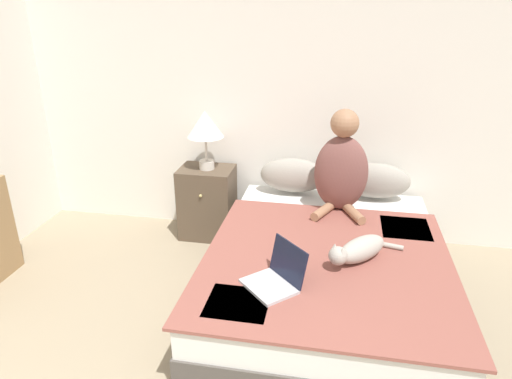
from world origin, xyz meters
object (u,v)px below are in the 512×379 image
Objects in this scene: pillow_near at (293,175)px; person_sitting at (341,168)px; laptop_open at (276,277)px; bed at (326,274)px; cat_tabby at (358,250)px; pillow_far at (375,181)px; nightstand at (208,202)px; table_lamp at (205,126)px.

pillow_near is 0.53m from person_sitting.
person_sitting is at bearing 119.52° from laptop_open.
person_sitting is 1.22m from laptop_open.
cat_tabby is (0.19, -0.18, 0.32)m from bed.
pillow_far is 0.87× the size of nightstand.
pillow_near is at bearing 3.19° from table_lamp.
laptop_open reaches higher than cat_tabby.
laptop_open is 0.63× the size of nightstand.
laptop_open is (-0.34, -1.14, -0.29)m from person_sitting.
pillow_near and pillow_far have the same top height.
person_sitting is at bearing 84.74° from bed.
pillow_near reaches higher than cat_tabby.
pillow_far is at bearing 68.88° from bed.
person_sitting is at bearing -12.03° from nightstand.
pillow_near is 1.38× the size of laptop_open.
cat_tabby is at bearing -43.25° from bed.
table_lamp reaches higher than pillow_far.
pillow_near is at bearing 3.07° from nightstand.
bed is 5.06× the size of laptop_open.
person_sitting reaches higher than pillow_near.
pillow_far is 1.08m from cat_tabby.
person_sitting is (0.40, -0.29, 0.19)m from pillow_near.
cat_tabby is (0.14, -0.78, -0.26)m from person_sitting.
pillow_near is 1.43m from laptop_open.
pillow_near is 1.20m from cat_tabby.
pillow_near is 0.87× the size of nightstand.
cat_tabby is at bearing -80.18° from person_sitting.
nightstand is (-0.76, -0.04, -0.30)m from pillow_near.
table_lamp is at bearing -178.33° from pillow_far.
bed is 4.05× the size of table_lamp.
nightstand reaches higher than cat_tabby.
laptop_open is (-0.28, -0.54, 0.29)m from bed.
bed is 1.03m from pillow_near.
bed is 4.23× the size of cat_tabby.
cat_tabby is (-0.15, -1.07, -0.07)m from pillow_far.
pillow_far is at bearing 1.67° from table_lamp.
bed is at bearing -68.87° from pillow_near.
laptop_open is 0.80× the size of table_lamp.
cat_tabby is 1.67m from nightstand.
pillow_near is 1.16× the size of cat_tabby.
bed is 3.19× the size of nightstand.
cat_tabby is at bearing -38.65° from table_lamp.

